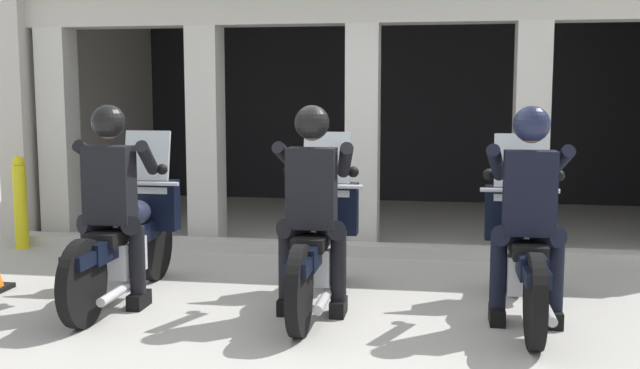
{
  "coord_description": "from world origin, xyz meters",
  "views": [
    {
      "loc": [
        0.94,
        -5.8,
        1.68
      ],
      "look_at": [
        0.0,
        0.1,
        0.95
      ],
      "focal_mm": 42.54,
      "sensor_mm": 36.0,
      "label": 1
    }
  ],
  "objects": [
    {
      "name": "ground_plane",
      "position": [
        0.0,
        3.0,
        0.0
      ],
      "size": [
        80.0,
        80.0,
        0.0
      ],
      "primitive_type": "plane",
      "color": "#A8A59E"
    },
    {
      "name": "station_building",
      "position": [
        0.11,
        4.38,
        1.86
      ],
      "size": [
        8.14,
        4.2,
        2.99
      ],
      "color": "black",
      "rests_on": "ground"
    },
    {
      "name": "kerb_strip",
      "position": [
        0.11,
        1.86,
        0.06
      ],
      "size": [
        7.64,
        0.24,
        0.12
      ],
      "primitive_type": "cube",
      "color": "#B7B5AD",
      "rests_on": "ground"
    },
    {
      "name": "motorcycle_left",
      "position": [
        -1.57,
        -0.03,
        0.5
      ],
      "size": [
        0.62,
        2.04,
        1.35
      ],
      "rotation": [
        0.0,
        0.0,
        -0.04
      ],
      "color": "black",
      "rests_on": "ground"
    },
    {
      "name": "police_officer_left",
      "position": [
        -1.57,
        -0.31,
        0.94
      ],
      "size": [
        0.63,
        0.61,
        1.58
      ],
      "rotation": [
        0.0,
        0.0,
        -0.04
      ],
      "color": "black",
      "rests_on": "ground"
    },
    {
      "name": "motorcycle_center",
      "position": [
        0.0,
        0.02,
        0.5
      ],
      "size": [
        0.62,
        2.04,
        1.35
      ],
      "rotation": [
        0.0,
        0.0,
        -0.06
      ],
      "color": "black",
      "rests_on": "ground"
    },
    {
      "name": "police_officer_center",
      "position": [
        0.0,
        -0.26,
        0.94
      ],
      "size": [
        0.63,
        0.61,
        1.58
      ],
      "rotation": [
        0.0,
        0.0,
        -0.06
      ],
      "color": "black",
      "rests_on": "ground"
    },
    {
      "name": "motorcycle_right",
      "position": [
        1.57,
        0.0,
        0.5
      ],
      "size": [
        0.62,
        2.04,
        1.35
      ],
      "rotation": [
        0.0,
        0.0,
        -0.0
      ],
      "color": "black",
      "rests_on": "ground"
    },
    {
      "name": "police_officer_right",
      "position": [
        1.57,
        -0.28,
        0.94
      ],
      "size": [
        0.63,
        0.61,
        1.58
      ],
      "rotation": [
        0.0,
        0.0,
        -0.0
      ],
      "color": "black",
      "rests_on": "ground"
    },
    {
      "name": "bollard_kerbside",
      "position": [
        -3.49,
        1.62,
        0.5
      ],
      "size": [
        0.14,
        0.14,
        1.01
      ],
      "color": "yellow",
      "rests_on": "ground"
    }
  ]
}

